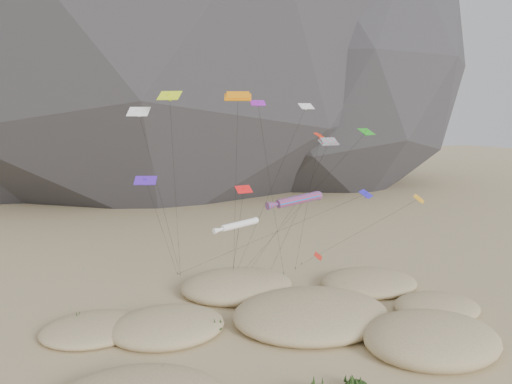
# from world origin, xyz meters

# --- Properties ---
(ground) EXTENTS (500.00, 500.00, 0.00)m
(ground) POSITION_xyz_m (0.00, 0.00, 0.00)
(ground) COLOR #CCB789
(ground) RESTS_ON ground
(dunes) EXTENTS (48.06, 39.92, 3.94)m
(dunes) POSITION_xyz_m (-0.80, 4.14, 0.69)
(dunes) COLOR #CCB789
(dunes) RESTS_ON ground
(dune_grass) EXTENTS (39.58, 27.78, 1.53)m
(dune_grass) POSITION_xyz_m (-0.70, 3.83, 0.87)
(dune_grass) COLOR black
(dune_grass) RESTS_ON ground
(kite_stakes) EXTENTS (22.81, 6.70, 0.30)m
(kite_stakes) POSITION_xyz_m (2.77, 23.47, 0.15)
(kite_stakes) COLOR #3F2D1E
(kite_stakes) RESTS_ON ground
(rainbow_tube_kite) EXTENTS (7.56, 16.16, 13.61)m
(rainbow_tube_kite) POSITION_xyz_m (2.60, 10.04, 12.77)
(rainbow_tube_kite) COLOR red
(rainbow_tube_kite) RESTS_ON ground
(white_tube_kite) EXTENTS (6.88, 16.40, 11.44)m
(white_tube_kite) POSITION_xyz_m (-5.24, 7.90, 10.85)
(white_tube_kite) COLOR white
(white_tube_kite) RESTS_ON ground
(orange_parafoil) EXTENTS (5.61, 16.27, 25.03)m
(orange_parafoil) POSITION_xyz_m (-4.25, 10.68, 24.24)
(orange_parafoil) COLOR orange
(orange_parafoil) RESTS_ON ground
(multi_parafoil) EXTENTS (2.58, 15.73, 19.92)m
(multi_parafoil) POSITION_xyz_m (6.23, 9.59, 19.22)
(multi_parafoil) COLOR #FF1A3A
(multi_parafoil) RESTS_ON ground
(delta_kites) EXTENTS (34.48, 20.31, 24.87)m
(delta_kites) POSITION_xyz_m (1.53, 12.04, 17.46)
(delta_kites) COLOR purple
(delta_kites) RESTS_ON ground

